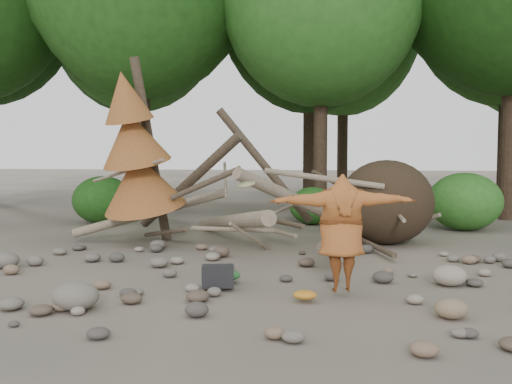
# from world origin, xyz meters

# --- Properties ---
(ground) EXTENTS (120.00, 120.00, 0.00)m
(ground) POSITION_xyz_m (0.00, 0.00, 0.00)
(ground) COLOR #514C44
(ground) RESTS_ON ground
(deadfall_pile) EXTENTS (8.55, 5.24, 3.30)m
(deadfall_pile) POSITION_xyz_m (2.02, 4.24, 0.95)
(deadfall_pile) COLOR #332619
(deadfall_pile) RESTS_ON ground
(dead_conifer) EXTENTS (2.06, 2.16, 4.35)m
(dead_conifer) POSITION_xyz_m (-3.12, 3.37, 2.11)
(dead_conifer) COLOR #4C3F30
(dead_conifer) RESTS_ON ground
(bush_left) EXTENTS (1.80, 1.80, 1.44)m
(bush_left) POSITION_xyz_m (-5.50, 7.20, 0.72)
(bush_left) COLOR #1C4B14
(bush_left) RESTS_ON ground
(bush_mid) EXTENTS (1.40, 1.40, 1.12)m
(bush_mid) POSITION_xyz_m (0.80, 7.80, 0.56)
(bush_mid) COLOR #265F1B
(bush_mid) RESTS_ON ground
(bush_right) EXTENTS (2.00, 2.00, 1.60)m
(bush_right) POSITION_xyz_m (5.00, 7.00, 0.80)
(bush_right) COLOR #307023
(bush_right) RESTS_ON ground
(frisbee_thrower) EXTENTS (2.61, 1.07, 1.76)m
(frisbee_thrower) POSITION_xyz_m (1.44, -0.72, 0.96)
(frisbee_thrower) COLOR #9D5223
(frisbee_thrower) RESTS_ON ground
(backpack) EXTENTS (0.54, 0.40, 0.33)m
(backpack) POSITION_xyz_m (-0.47, -0.58, 0.16)
(backpack) COLOR black
(backpack) RESTS_ON ground
(cloth_green) EXTENTS (0.45, 0.37, 0.17)m
(cloth_green) POSITION_xyz_m (-0.41, -0.10, 0.08)
(cloth_green) COLOR #255C29
(cloth_green) RESTS_ON ground
(cloth_orange) EXTENTS (0.34, 0.28, 0.13)m
(cloth_orange) POSITION_xyz_m (0.92, -1.16, 0.06)
(cloth_orange) COLOR #B9751F
(cloth_orange) RESTS_ON ground
(boulder_front_left) EXTENTS (0.64, 0.58, 0.38)m
(boulder_front_left) POSITION_xyz_m (-2.18, -1.93, 0.19)
(boulder_front_left) COLOR slate
(boulder_front_left) RESTS_ON ground
(boulder_front_right) EXTENTS (0.43, 0.39, 0.26)m
(boulder_front_right) POSITION_xyz_m (2.83, -1.71, 0.13)
(boulder_front_right) COLOR #856E53
(boulder_front_right) RESTS_ON ground
(boulder_mid_right) EXTENTS (0.56, 0.50, 0.33)m
(boulder_mid_right) POSITION_xyz_m (3.19, 0.17, 0.17)
(boulder_mid_right) COLOR gray
(boulder_mid_right) RESTS_ON ground
(boulder_mid_left) EXTENTS (0.50, 0.45, 0.30)m
(boulder_mid_left) POSITION_xyz_m (-4.70, 0.58, 0.15)
(boulder_mid_left) COLOR #696158
(boulder_mid_left) RESTS_ON ground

